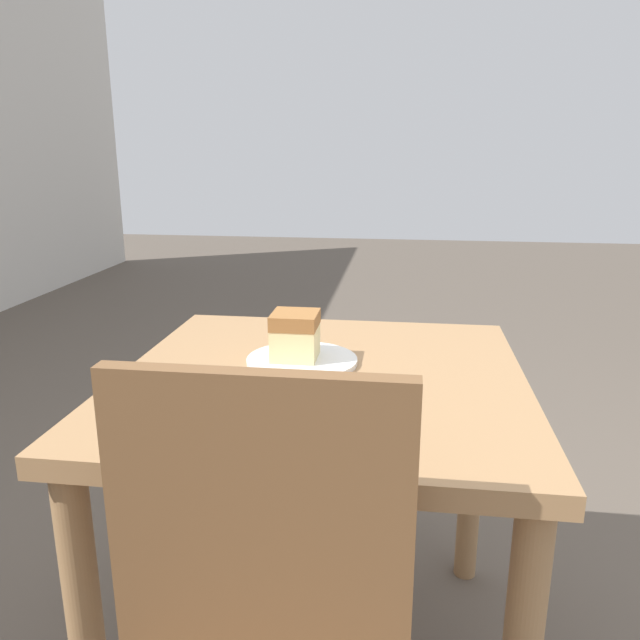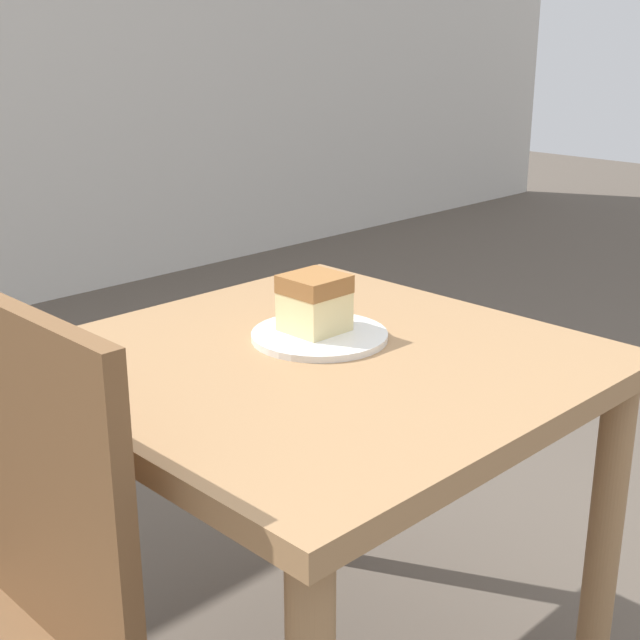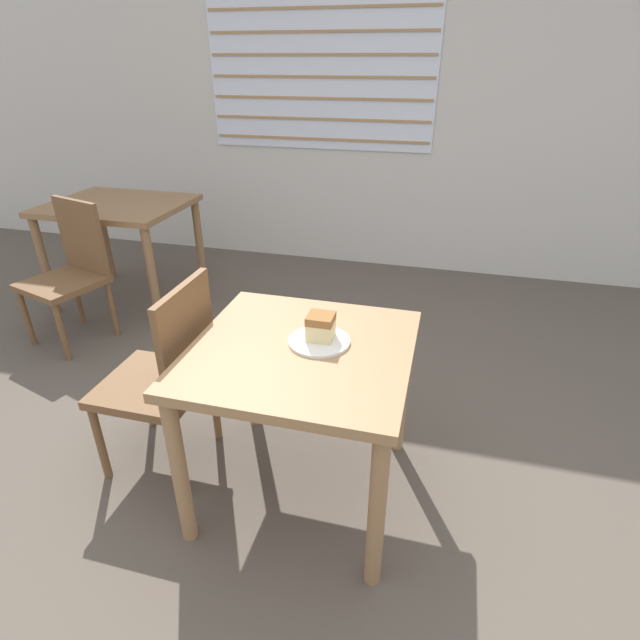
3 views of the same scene
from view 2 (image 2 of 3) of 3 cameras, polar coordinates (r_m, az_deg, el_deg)
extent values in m
cube|color=#9E754C|center=(1.48, -0.23, -2.94)|extent=(0.83, 0.82, 0.04)
cylinder|color=#9E754C|center=(1.72, 17.64, -14.01)|extent=(0.06, 0.06, 0.68)
cylinder|color=#9E754C|center=(1.73, -18.02, -13.97)|extent=(0.06, 0.06, 0.68)
cylinder|color=#9E754C|center=(2.09, -0.01, -6.98)|extent=(0.06, 0.06, 0.68)
cube|color=brown|center=(1.25, -17.35, -9.73)|extent=(0.03, 0.41, 0.47)
cylinder|color=white|center=(1.54, -0.03, -1.00)|extent=(0.24, 0.24, 0.01)
cube|color=beige|center=(1.54, -0.35, 0.55)|extent=(0.10, 0.09, 0.07)
cube|color=#936033|center=(1.53, -0.36, 2.32)|extent=(0.10, 0.10, 0.03)
camera|label=1|loc=(0.86, -59.79, 4.56)|focal=35.00mm
camera|label=3|loc=(1.61, 72.46, 22.68)|focal=28.00mm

